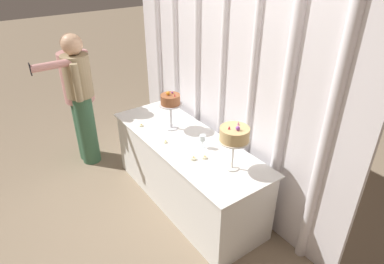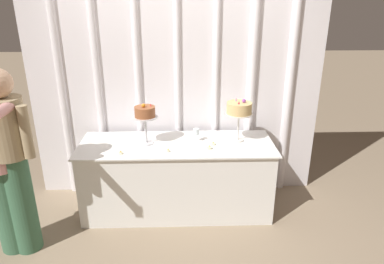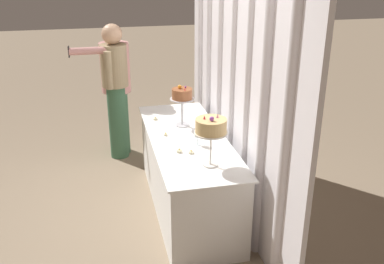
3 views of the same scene
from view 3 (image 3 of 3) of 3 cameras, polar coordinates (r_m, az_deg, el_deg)
ground_plane at (r=4.49m, az=-1.88°, el=-9.83°), size 24.00×24.00×0.00m
draped_curtain at (r=4.02m, az=5.75°, el=8.68°), size 3.17×0.16×2.78m
cake_table at (r=4.31m, az=-0.63°, el=-5.35°), size 1.98×0.72×0.77m
cake_display_nearleft at (r=4.33m, az=-1.31°, el=4.73°), size 0.25×0.25×0.43m
cake_display_nearright at (r=3.46m, az=2.52°, el=0.61°), size 0.28×0.28×0.45m
wine_glass at (r=3.94m, az=0.73°, el=-0.35°), size 0.06×0.06×0.14m
tealight_far_left at (r=4.59m, az=-4.85°, el=1.72°), size 0.05×0.05×0.03m
tealight_near_left at (r=4.18m, az=-3.50°, el=-0.35°), size 0.04×0.04×0.03m
tealight_near_right at (r=3.83m, az=-1.68°, el=-2.54°), size 0.05×0.05×0.04m
tealight_far_right at (r=3.81m, az=-0.11°, el=-2.70°), size 0.05×0.05×0.03m
guest_girl_blue_dress at (r=5.43m, az=-10.02°, el=6.08°), size 0.52×0.71×1.64m
guest_man_dark_suit at (r=5.31m, az=-10.06°, el=5.98°), size 0.46×0.41×1.66m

